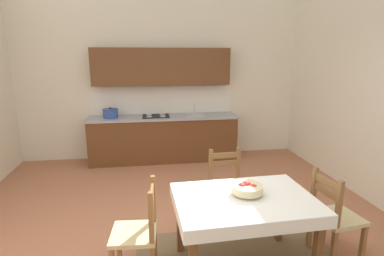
{
  "coord_description": "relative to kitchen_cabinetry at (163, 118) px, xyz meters",
  "views": [
    {
      "loc": [
        -0.34,
        -3.0,
        2.06
      ],
      "look_at": [
        0.23,
        0.67,
        1.17
      ],
      "focal_mm": 28.46,
      "sensor_mm": 36.0,
      "label": 1
    }
  ],
  "objects": [
    {
      "name": "kitchen_cabinetry",
      "position": [
        0.0,
        0.0,
        0.0
      ],
      "size": [
        2.89,
        0.63,
        2.2
      ],
      "color": "brown",
      "rests_on": "ground_plane"
    },
    {
      "name": "fruit_bowl",
      "position": [
        0.61,
        -3.32,
        -0.04
      ],
      "size": [
        0.3,
        0.3,
        0.12
      ],
      "color": "beige",
      "rests_on": "dining_table"
    },
    {
      "name": "dining_chair_tv_side",
      "position": [
        -0.44,
        -3.32,
        -0.41
      ],
      "size": [
        0.45,
        0.45,
        0.93
      ],
      "color": "#D1BC89",
      "rests_on": "ground_plane"
    },
    {
      "name": "dining_chair_window_side",
      "position": [
        1.56,
        -3.34,
        -0.41
      ],
      "size": [
        0.47,
        0.47,
        0.93
      ],
      "color": "#D1BC89",
      "rests_on": "ground_plane"
    },
    {
      "name": "ground_plane",
      "position": [
        0.01,
        -2.91,
        -0.91
      ],
      "size": [
        6.19,
        6.96,
        0.1
      ],
      "primitive_type": "cube",
      "color": "#AD6B4C"
    },
    {
      "name": "dining_table",
      "position": [
        0.57,
        -3.38,
        -0.23
      ],
      "size": [
        1.35,
        0.96,
        0.75
      ],
      "color": "brown",
      "rests_on": "ground_plane"
    },
    {
      "name": "dining_chair_kitchen_side",
      "position": [
        0.63,
        -2.54,
        -0.41
      ],
      "size": [
        0.44,
        0.44,
        0.93
      ],
      "color": "#D1BC89",
      "rests_on": "ground_plane"
    },
    {
      "name": "wall_back",
      "position": [
        0.01,
        0.33,
        1.16
      ],
      "size": [
        6.19,
        0.12,
        4.03
      ],
      "primitive_type": "cube",
      "color": "silver",
      "rests_on": "ground_plane"
    }
  ]
}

